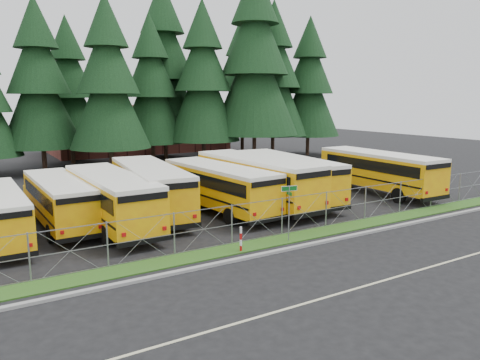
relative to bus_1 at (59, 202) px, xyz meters
name	(u,v)px	position (x,y,z in m)	size (l,w,h in m)	color
ground	(285,228)	(10.42, -6.92, -1.35)	(120.00, 120.00, 0.00)	black
curb	(324,242)	(10.42, -10.02, -1.29)	(50.00, 0.25, 0.12)	gray
grass_verge	(305,235)	(10.42, -8.62, -1.32)	(50.00, 1.40, 0.06)	#224413
road_lane_line	(405,274)	(10.42, -14.92, -1.34)	(50.00, 0.12, 0.01)	beige
chainlink_fence	(297,214)	(10.42, -7.92, -0.35)	(44.00, 0.10, 2.00)	gray
brick_building	(140,128)	(16.42, 33.08, 1.65)	(22.00, 10.00, 6.00)	brown
bus_1	(59,202)	(0.00, 0.00, 0.00)	(2.42, 10.26, 2.69)	#FFBD08
bus_2	(109,200)	(2.32, -1.67, 0.14)	(2.68, 11.37, 2.98)	#FFBD08
bus_3	(149,190)	(5.12, -0.23, 0.19)	(2.77, 11.72, 3.07)	#FFBD08
bus_4	(216,188)	(9.00, -1.61, 0.12)	(2.64, 11.18, 2.93)	#FFBD08
bus_5	(253,181)	(11.85, -1.48, 0.27)	(2.91, 12.32, 3.23)	#FFBD08
bus_6	(283,179)	(14.40, -1.33, 0.21)	(2.80, 11.87, 3.11)	#FFBD08
bus_east	(375,173)	(21.87, -2.66, 0.18)	(2.76, 11.67, 3.06)	#FFBD08
street_sign	(289,201)	(9.06, -8.95, 0.69)	(0.83, 0.54, 2.81)	gray
striped_bollard	(241,239)	(6.22, -9.07, -0.75)	(0.11, 0.11, 1.20)	#B20C0C
conifer_3	(39,85)	(2.53, 20.60, 6.80)	(7.36, 7.36, 16.28)	black
conifer_4	(108,85)	(7.81, 16.59, 6.82)	(7.38, 7.38, 16.33)	black
conifer_5	(151,90)	(13.43, 20.54, 6.48)	(7.07, 7.07, 15.64)	black
conifer_6	(203,83)	(18.12, 17.83, 7.18)	(7.71, 7.71, 17.05)	black
conifer_7	(255,65)	(23.48, 16.16, 9.07)	(9.42, 9.42, 20.82)	black
conifer_8	(273,80)	(27.64, 18.53, 7.66)	(8.15, 8.15, 18.01)	black
conifer_9	(309,87)	(32.51, 17.96, 6.95)	(7.50, 7.50, 16.59)	black
conifer_11	(69,91)	(6.17, 25.44, 6.39)	(7.00, 7.00, 15.48)	black
conifer_12	(164,71)	(15.98, 23.25, 8.58)	(8.98, 8.98, 19.85)	black
conifer_13	(242,85)	(26.93, 24.25, 7.28)	(7.80, 7.80, 17.24)	black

